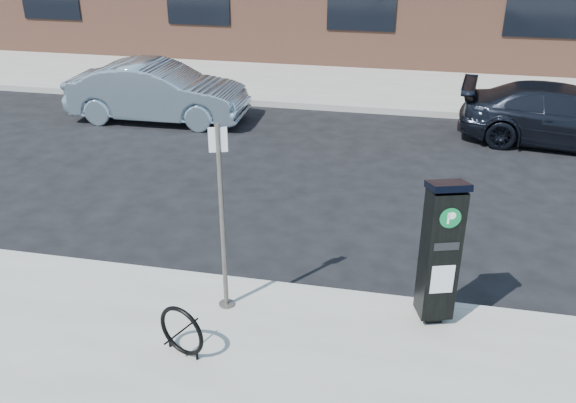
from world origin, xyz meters
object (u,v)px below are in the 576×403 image
(parking_kiosk, at_px, (440,251))
(sign_pole, at_px, (222,221))
(car_silver, at_px, (158,92))
(bike_rack, at_px, (182,331))
(car_dark, at_px, (564,116))

(parking_kiosk, bearing_deg, sign_pole, 167.67)
(sign_pole, distance_m, car_silver, 8.02)
(bike_rack, bearing_deg, car_dark, 78.18)
(bike_rack, xyz_separation_m, car_silver, (-3.60, 7.98, 0.24))
(bike_rack, relative_size, car_silver, 0.15)
(parking_kiosk, xyz_separation_m, bike_rack, (-2.65, -1.18, -0.63))
(bike_rack, bearing_deg, car_silver, 135.50)
(sign_pole, xyz_separation_m, bike_rack, (-0.20, -0.95, -0.86))
(parking_kiosk, distance_m, car_silver, 9.24)
(sign_pole, relative_size, car_silver, 0.57)
(bike_rack, bearing_deg, parking_kiosk, 45.24)
(sign_pole, height_order, car_silver, sign_pole)
(parking_kiosk, relative_size, sign_pole, 0.77)
(sign_pole, distance_m, bike_rack, 1.30)
(sign_pole, distance_m, car_dark, 8.90)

